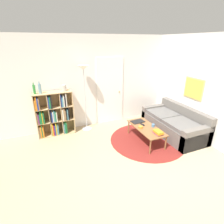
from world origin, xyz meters
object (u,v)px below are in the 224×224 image
(floor_lamp, at_px, (84,78))
(laptop, at_px, (138,121))
(couch, at_px, (175,124))
(vase_on_shelf, at_px, (64,88))
(bottle_middle, at_px, (40,89))
(cup, at_px, (153,125))
(bookshelf, at_px, (54,115))
(coffee_table, at_px, (146,129))
(bottle_left, at_px, (34,89))
(bowl, at_px, (141,127))

(floor_lamp, distance_m, laptop, 1.85)
(couch, xyz_separation_m, laptop, (-1.02, 0.30, 0.13))
(vase_on_shelf, bearing_deg, bottle_middle, -177.16)
(floor_lamp, relative_size, cup, 22.96)
(couch, height_order, bottle_middle, bottle_middle)
(bookshelf, distance_m, coffee_table, 2.48)
(bookshelf, bearing_deg, couch, -21.75)
(bottle_middle, bearing_deg, bottle_left, 176.69)
(bowl, xyz_separation_m, cup, (0.33, -0.06, 0.01))
(coffee_table, distance_m, bowl, 0.17)
(laptop, bearing_deg, bottle_middle, 158.57)
(bottle_left, distance_m, bottle_middle, 0.13)
(floor_lamp, distance_m, vase_on_shelf, 0.58)
(bookshelf, xyz_separation_m, laptop, (2.07, -0.94, -0.17))
(bottle_middle, xyz_separation_m, vase_on_shelf, (0.59, 0.03, -0.05))
(laptop, bearing_deg, cup, -62.38)
(bottle_left, bearing_deg, couch, -19.32)
(bowl, bearing_deg, bottle_left, 151.52)
(laptop, distance_m, vase_on_shelf, 2.15)
(coffee_table, xyz_separation_m, bottle_left, (-2.48, 1.28, 0.96))
(laptop, bearing_deg, bottle_left, 159.46)
(bookshelf, bearing_deg, floor_lamp, -3.86)
(laptop, relative_size, cup, 4.45)
(laptop, relative_size, bottle_left, 1.26)
(couch, bearing_deg, bookshelf, 158.25)
(laptop, height_order, bottle_left, bottle_left)
(bookshelf, bearing_deg, vase_on_shelf, 0.27)
(laptop, bearing_deg, couch, -16.31)
(cup, bearing_deg, bottle_left, 153.57)
(bookshelf, relative_size, vase_on_shelf, 7.63)
(bottle_middle, bearing_deg, couch, -19.90)
(bookshelf, relative_size, coffee_table, 1.05)
(bottle_middle, bearing_deg, vase_on_shelf, 2.84)
(bookshelf, relative_size, floor_lamp, 0.65)
(laptop, distance_m, bowl, 0.37)
(bowl, height_order, vase_on_shelf, vase_on_shelf)
(couch, xyz_separation_m, vase_on_shelf, (-2.74, 1.23, 1.01))
(couch, height_order, bottle_left, bottle_left)
(bookshelf, bearing_deg, coffee_table, -31.59)
(laptop, xyz_separation_m, bowl, (-0.12, -0.35, 0.02))
(bookshelf, relative_size, cup, 15.01)
(floor_lamp, height_order, coffee_table, floor_lamp)
(coffee_table, height_order, vase_on_shelf, vase_on_shelf)
(bookshelf, height_order, coffee_table, bookshelf)
(bottle_left, bearing_deg, cup, -26.43)
(coffee_table, relative_size, bottle_middle, 3.83)
(bottle_middle, bearing_deg, laptop, -21.43)
(bowl, bearing_deg, vase_on_shelf, 141.42)
(bottle_middle, bearing_deg, floor_lamp, -1.63)
(couch, bearing_deg, vase_on_shelf, 155.77)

